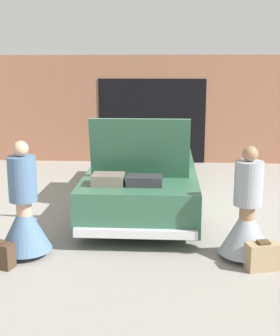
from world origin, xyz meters
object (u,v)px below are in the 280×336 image
at_px(car, 144,173).
at_px(person_left, 24,216).
at_px(person_right, 247,220).
at_px(suitcase_beside_right_person, 263,256).

relative_size(car, person_left, 2.96).
height_order(car, person_left, car).
bearing_deg(person_right, car, 20.99).
bearing_deg(person_left, suitcase_beside_right_person, 72.47).
xyz_separation_m(car, person_right, (1.50, -2.45, -0.05)).
relative_size(car, person_right, 3.06).
distance_m(person_right, suitcase_beside_right_person, 0.53).
bearing_deg(suitcase_beside_right_person, car, 120.61).
bearing_deg(person_right, person_left, 80.82).
height_order(person_left, suitcase_beside_right_person, person_left).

